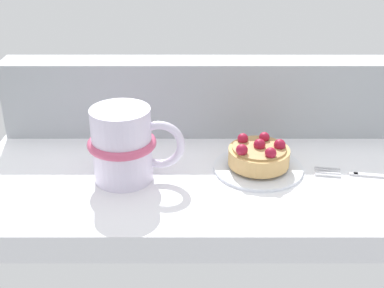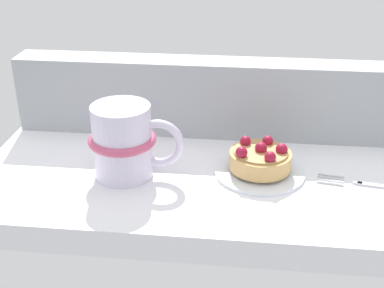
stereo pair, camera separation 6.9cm
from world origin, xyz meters
The scene contains 6 objects.
ground_plane centered at (0.00, 0.00, -1.88)cm, with size 65.68×31.58×3.76cm, color white.
window_rail_back centered at (0.00, 12.90, 5.98)cm, with size 64.36×5.79×11.96cm, color #9EA3A8.
dessert_plate centered at (6.47, -0.23, 0.43)cm, with size 12.57×12.57×0.92cm.
raspberry_tart centered at (6.48, -0.23, 2.40)cm, with size 8.51×8.51×3.94cm.
coffee_mug centered at (-11.79, -2.46, 5.15)cm, with size 12.96×9.17×10.23cm.
dessert_fork centered at (22.01, -1.97, 0.30)cm, with size 16.13×4.22×0.60cm.
Camera 1 is at (-2.84, -63.50, 35.47)cm, focal length 48.22 mm.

